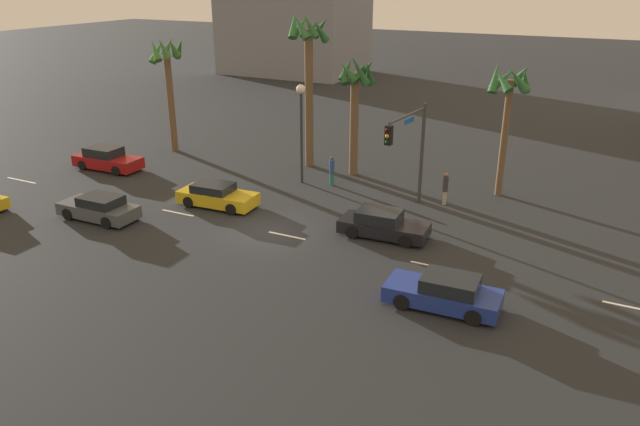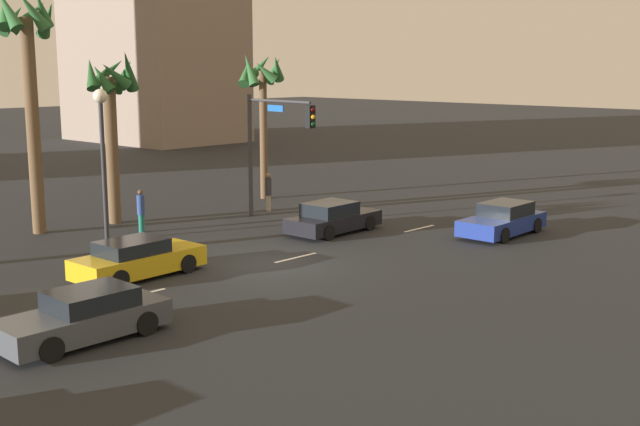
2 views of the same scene
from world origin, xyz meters
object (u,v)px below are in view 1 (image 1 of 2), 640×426
pedestrian_0 (445,187)px  palm_tree_3 (509,95)px  palm_tree_1 (308,59)px  traffic_signal (411,143)px  streetlamp (301,115)px  pedestrian_1 (332,170)px  car_2 (444,293)px  palm_tree_0 (168,69)px  car_0 (107,159)px  car_3 (383,224)px  car_5 (99,208)px  car_1 (217,196)px  palm_tree_2 (356,91)px

pedestrian_0 → palm_tree_3: palm_tree_3 is taller
palm_tree_1 → palm_tree_3: size_ratio=1.32×
traffic_signal → streetlamp: size_ratio=0.94×
streetlamp → palm_tree_3: 11.89m
pedestrian_1 → palm_tree_3: size_ratio=0.24×
car_2 → palm_tree_0: 27.69m
palm_tree_1 → car_0: bearing=-150.0°
pedestrian_0 → palm_tree_1: (-10.21, 3.11, 6.07)m
car_2 → pedestrian_1: bearing=132.4°
streetlamp → palm_tree_1: palm_tree_1 is taller
car_2 → car_3: size_ratio=1.01×
car_5 → traffic_signal: bearing=30.6°
car_5 → pedestrian_0: bearing=33.3°
car_2 → pedestrian_0: pedestrian_0 is taller
streetlamp → pedestrian_1: (1.88, 0.37, -3.27)m
palm_tree_3 → palm_tree_0: bearing=-177.5°
traffic_signal → palm_tree_3: size_ratio=0.74×
car_1 → traffic_signal: 11.02m
car_0 → palm_tree_0: 7.71m
streetlamp → palm_tree_1: size_ratio=0.60×
car_3 → car_0: bearing=174.0°
car_2 → car_3: bearing=130.8°
car_3 → pedestrian_0: (1.51, 5.70, 0.39)m
palm_tree_0 → palm_tree_1: palm_tree_1 is taller
car_0 → pedestrian_1: (14.68, 3.73, 0.30)m
car_1 → traffic_signal: bearing=22.4°
car_1 → palm_tree_3: bearing=33.3°
palm_tree_3 → car_0: bearing=-164.7°
car_1 → palm_tree_0: 13.43m
car_0 → car_3: car_0 is taller
pedestrian_0 → palm_tree_3: bearing=52.0°
car_0 → pedestrian_1: size_ratio=2.56×
streetlamp → palm_tree_2: bearing=52.2°
car_3 → pedestrian_1: size_ratio=2.43×
car_2 → car_3: 7.09m
car_0 → streetlamp: bearing=14.7°
traffic_signal → pedestrian_0: (1.53, 1.94, -2.86)m
pedestrian_0 → palm_tree_0: palm_tree_0 is taller
traffic_signal → streetlamp: (-7.45, 1.71, 0.39)m
car_0 → car_1: 10.78m
pedestrian_0 → palm_tree_0: (-20.72, 2.00, 4.88)m
traffic_signal → streetlamp: 7.65m
pedestrian_0 → palm_tree_2: (-6.71, 2.70, 4.35)m
car_0 → palm_tree_0: palm_tree_0 is taller
car_3 → palm_tree_3: size_ratio=0.58×
palm_tree_2 → car_5: bearing=-124.6°
pedestrian_1 → car_3: bearing=-46.3°
car_5 → palm_tree_0: 14.31m
car_0 → car_5: 9.08m
car_3 → palm_tree_1: palm_tree_1 is taller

